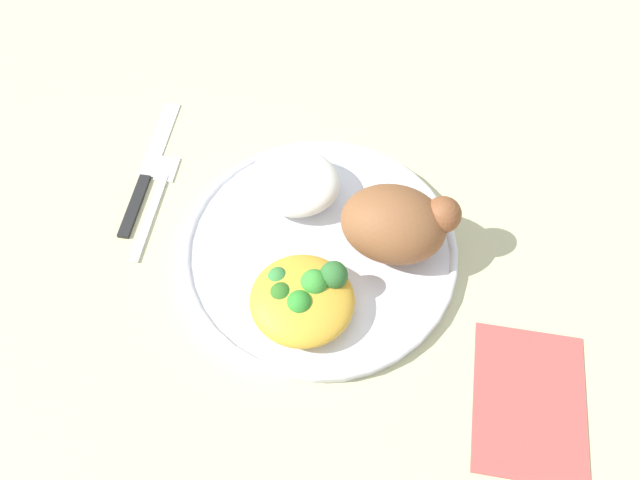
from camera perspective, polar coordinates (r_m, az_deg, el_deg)
ground_plane at (r=0.62m, az=0.00°, el=-1.25°), size 2.00×2.00×0.00m
plate at (r=0.62m, az=0.00°, el=-0.86°), size 0.28×0.28×0.02m
roasted_chicken at (r=0.59m, az=7.15°, el=1.53°), size 0.11×0.08×0.07m
rice_pile at (r=0.63m, az=-2.43°, el=5.43°), size 0.10×0.08×0.04m
mac_cheese_with_broccoli at (r=0.56m, az=-1.57°, el=-5.33°), size 0.10×0.09×0.04m
fork at (r=0.68m, az=-15.08°, el=3.53°), size 0.03×0.14×0.01m
knife at (r=0.70m, az=-15.94°, el=5.70°), size 0.03×0.19×0.01m
napkin at (r=0.59m, az=18.90°, el=-14.01°), size 0.11×0.14×0.00m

